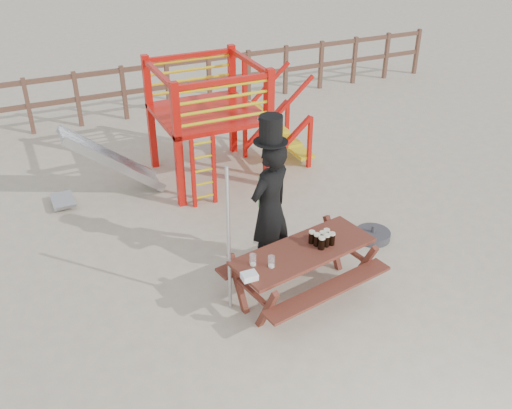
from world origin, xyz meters
name	(u,v)px	position (x,y,z in m)	size (l,w,h in m)	color
ground	(294,292)	(0.00, 0.00, 0.00)	(60.00, 60.00, 0.00)	#C3B598
back_fence	(146,84)	(0.00, 7.00, 0.74)	(15.09, 0.09, 1.20)	brown
playground_fort	(204,121)	(0.12, 3.58, 1.07)	(4.71, 1.84, 2.10)	red
picnic_table	(303,267)	(0.06, -0.10, 0.45)	(2.04, 1.58, 0.72)	maroon
man_with_hat	(270,205)	(-0.06, 0.61, 1.01)	(0.82, 0.71, 2.26)	black
metal_pole	(229,242)	(-0.87, 0.08, 0.99)	(0.04, 0.04, 1.98)	#B2B2B7
parasol_base	(373,235)	(1.68, 0.62, 0.06)	(0.53, 0.53, 0.22)	#37373C
paper_bag	(249,276)	(-0.79, -0.35, 0.76)	(0.18, 0.14, 0.08)	white
stout_pints	(322,239)	(0.33, -0.10, 0.80)	(0.29, 0.25, 0.17)	black
empty_glasses	(262,261)	(-0.55, -0.19, 0.78)	(0.26, 0.20, 0.15)	silver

